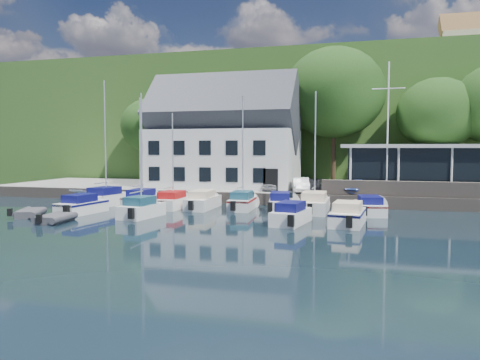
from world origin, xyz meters
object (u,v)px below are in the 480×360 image
at_px(dinghy_0, 30,212).
at_px(dinghy_1, 55,217).
at_px(boat_r2_3, 291,213).
at_px(boat_r1_6, 315,149).
at_px(club_pavilion, 420,168).
at_px(harbor_building, 224,142).
at_px(boat_r1_2, 173,155).
at_px(boat_r1_4, 243,153).
at_px(car_silver, 269,184).
at_px(boat_r1_5, 281,201).
at_px(car_blue, 356,185).
at_px(flagpole, 388,129).
at_px(boat_r2_1, 141,152).
at_px(car_white, 301,185).
at_px(car_dgrey, 313,186).
at_px(boat_r1_1, 142,153).
at_px(boat_r1_3, 203,199).
at_px(boat_r1_7, 370,205).
at_px(boat_r2_4, 348,213).
at_px(boat_r2_0, 82,204).
at_px(boat_r1_0, 105,148).

xyz_separation_m(dinghy_0, dinghy_1, (3.25, -1.63, -0.01)).
bearing_deg(boat_r2_3, boat_r1_6, 90.67).
bearing_deg(dinghy_0, club_pavilion, 7.21).
height_order(harbor_building, boat_r1_2, harbor_building).
bearing_deg(boat_r1_6, club_pavilion, 44.34).
distance_m(boat_r1_4, dinghy_0, 15.88).
height_order(car_silver, boat_r1_5, car_silver).
height_order(car_silver, car_blue, car_blue).
distance_m(flagpole, boat_r1_5, 10.84).
xyz_separation_m(car_silver, boat_r2_1, (-6.55, -11.70, 2.94)).
height_order(boat_r1_4, dinghy_0, boat_r1_4).
bearing_deg(car_white, dinghy_0, -154.84).
xyz_separation_m(car_dgrey, boat_r1_4, (-4.87, -5.36, 2.89)).
distance_m(boat_r1_1, dinghy_0, 9.72).
xyz_separation_m(car_white, car_blue, (4.57, 0.28, 0.03)).
bearing_deg(boat_r2_1, boat_r1_2, 96.70).
xyz_separation_m(car_dgrey, boat_r1_1, (-13.37, -5.54, 2.83)).
bearing_deg(boat_r2_3, boat_r1_4, 138.23).
relative_size(club_pavilion, car_silver, 3.96).
xyz_separation_m(car_dgrey, dinghy_1, (-14.95, -14.59, -1.19)).
height_order(boat_r1_3, boat_r1_6, boat_r1_6).
bearing_deg(boat_r1_5, boat_r1_7, -9.90).
bearing_deg(boat_r2_4, dinghy_0, -169.24).
height_order(flagpole, boat_r1_2, flagpole).
bearing_deg(boat_r2_0, flagpole, 32.49).
relative_size(boat_r1_3, boat_r2_1, 0.73).
xyz_separation_m(flagpole, boat_r2_4, (-2.64, -10.16, -5.62)).
relative_size(car_dgrey, boat_r1_6, 0.40).
height_order(boat_r2_1, dinghy_0, boat_r2_1).
xyz_separation_m(boat_r1_7, dinghy_1, (-19.64, -9.21, -0.33)).
xyz_separation_m(boat_r1_5, boat_r2_0, (-13.74, -5.33, -0.01)).
distance_m(boat_r1_6, boat_r2_3, 7.04).
distance_m(boat_r1_7, boat_r2_1, 16.76).
distance_m(boat_r1_1, boat_r1_5, 12.06).
xyz_separation_m(boat_r1_2, boat_r2_1, (-0.12, -5.18, 0.29)).
bearing_deg(club_pavilion, harbor_building, 178.41).
distance_m(boat_r1_4, boat_r1_6, 5.58).
bearing_deg(harbor_building, boat_r1_0, -128.54).
bearing_deg(boat_r1_3, boat_r1_2, -172.23).
relative_size(car_blue, boat_r2_4, 0.65).
bearing_deg(harbor_building, boat_r1_5, -50.13).
relative_size(boat_r2_0, dinghy_1, 1.95).
distance_m(harbor_building, boat_r2_1, 14.59).
bearing_deg(boat_r1_6, car_silver, 127.71).
bearing_deg(boat_r2_3, dinghy_0, -165.30).
height_order(car_blue, boat_r1_2, boat_r1_2).
height_order(boat_r1_1, boat_r1_4, boat_r1_4).
bearing_deg(car_white, boat_r2_3, -96.42).
height_order(boat_r2_4, dinghy_1, boat_r2_4).
distance_m(harbor_building, car_silver, 6.94).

